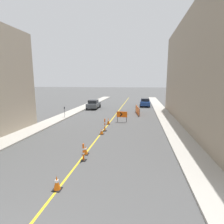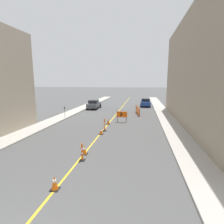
% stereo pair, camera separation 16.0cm
% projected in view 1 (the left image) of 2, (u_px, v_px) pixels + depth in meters
% --- Properties ---
extents(lane_stripe, '(0.12, 51.75, 0.01)m').
position_uv_depth(lane_stripe, '(118.00, 111.00, 28.87)').
color(lane_stripe, gold).
rests_on(lane_stripe, ground_plane).
extents(sidewalk_left, '(2.09, 51.75, 0.14)m').
position_uv_depth(sidewalk_left, '(78.00, 110.00, 29.97)').
color(sidewalk_left, '#ADA89E').
rests_on(sidewalk_left, ground_plane).
extents(sidewalk_right, '(2.09, 51.75, 0.14)m').
position_uv_depth(sidewalk_right, '(162.00, 112.00, 27.75)').
color(sidewalk_right, '#ADA89E').
rests_on(sidewalk_right, ground_plane).
extents(building_facade_right, '(6.00, 24.92, 11.81)m').
position_uv_depth(building_facade_right, '(214.00, 71.00, 17.97)').
color(building_facade_right, gray).
rests_on(building_facade_right, ground_plane).
extents(traffic_cone_nearest, '(0.38, 0.38, 0.67)m').
position_uv_depth(traffic_cone_nearest, '(57.00, 183.00, 7.78)').
color(traffic_cone_nearest, black).
rests_on(traffic_cone_nearest, ground_plane).
extents(traffic_cone_second, '(0.41, 0.41, 0.60)m').
position_uv_depth(traffic_cone_second, '(85.00, 150.00, 11.63)').
color(traffic_cone_second, black).
rests_on(traffic_cone_second, ground_plane).
extents(traffic_cone_third, '(0.41, 0.41, 0.54)m').
position_uv_depth(traffic_cone_third, '(102.00, 131.00, 16.08)').
color(traffic_cone_third, black).
rests_on(traffic_cone_third, ground_plane).
extents(traffic_cone_fourth, '(0.40, 0.40, 0.74)m').
position_uv_depth(traffic_cone_fourth, '(108.00, 121.00, 19.82)').
color(traffic_cone_fourth, black).
rests_on(traffic_cone_fourth, ground_plane).
extents(delineator_post_front, '(0.33, 0.33, 1.10)m').
position_uv_depth(delineator_post_front, '(83.00, 153.00, 10.67)').
color(delineator_post_front, black).
rests_on(delineator_post_front, ground_plane).
extents(delineator_post_rear, '(0.37, 0.37, 1.25)m').
position_uv_depth(delineator_post_rear, '(105.00, 126.00, 17.10)').
color(delineator_post_rear, black).
rests_on(delineator_post_rear, ground_plane).
extents(arrow_barricade_primary, '(1.26, 0.12, 1.29)m').
position_uv_depth(arrow_barricade_primary, '(122.00, 115.00, 20.81)').
color(arrow_barricade_primary, '#EF560C').
rests_on(arrow_barricade_primary, ground_plane).
extents(safety_mesh_fence, '(0.70, 4.21, 1.15)m').
position_uv_depth(safety_mesh_fence, '(137.00, 110.00, 26.07)').
color(safety_mesh_fence, '#EF560C').
rests_on(safety_mesh_fence, ground_plane).
extents(parked_car_curb_near, '(1.99, 4.38, 1.59)m').
position_uv_depth(parked_car_curb_near, '(94.00, 104.00, 31.40)').
color(parked_car_curb_near, '#474C51').
rests_on(parked_car_curb_near, ground_plane).
extents(parked_car_curb_mid, '(1.94, 4.32, 1.59)m').
position_uv_depth(parked_car_curb_mid, '(145.00, 102.00, 34.33)').
color(parked_car_curb_mid, navy).
rests_on(parked_car_curb_mid, ground_plane).
extents(parking_meter_near_curb, '(0.12, 0.11, 1.44)m').
position_uv_depth(parking_meter_near_curb, '(64.00, 110.00, 22.88)').
color(parking_meter_near_curb, '#4C4C51').
rests_on(parking_meter_near_curb, sidewalk_left).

